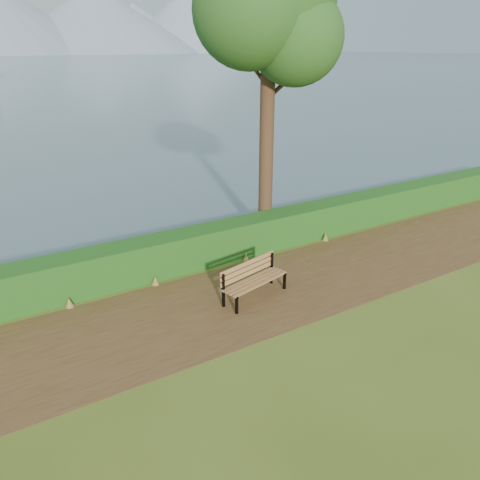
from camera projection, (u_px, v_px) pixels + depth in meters
ground at (234, 309)px, 10.72m from camera, size 140.00×140.00×0.00m
path at (228, 303)px, 10.96m from camera, size 40.00×3.40×0.01m
hedge at (185, 250)px, 12.58m from camera, size 32.00×0.85×1.00m
bench at (252, 277)px, 11.07m from camera, size 1.84×0.91×0.89m
tree at (270, 4)px, 12.14m from camera, size 4.48×3.68×8.88m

